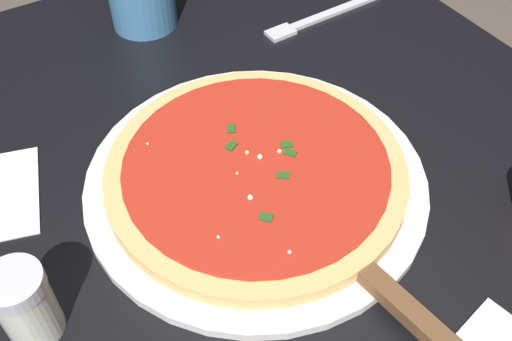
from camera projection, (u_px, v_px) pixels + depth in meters
restaurant_table at (241, 294)px, 0.66m from camera, size 0.86×0.95×0.74m
serving_plate at (256, 180)px, 0.58m from camera, size 0.34×0.34×0.01m
pizza at (256, 170)px, 0.57m from camera, size 0.29×0.29×0.02m
pizza_server at (379, 286)px, 0.49m from camera, size 0.08×0.22×0.01m
fork at (319, 18)px, 0.78m from camera, size 0.19×0.03×0.00m
parmesan_shaker at (25, 304)px, 0.45m from camera, size 0.05×0.05×0.07m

